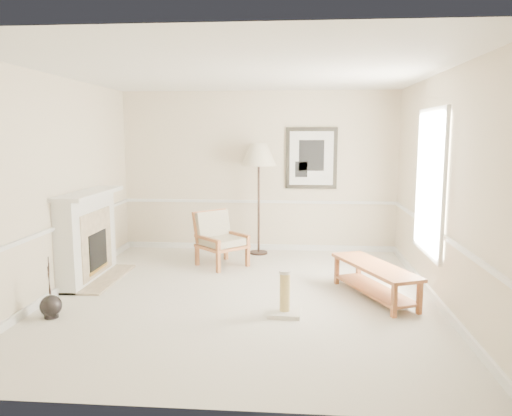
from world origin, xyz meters
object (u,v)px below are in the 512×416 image
(scratching_post, at_px, (285,301))
(floor_vase, at_px, (51,307))
(armchair, at_px, (218,236))
(bench, at_px, (375,276))
(floor_lamp, at_px, (259,158))

(scratching_post, bearing_deg, floor_vase, -172.93)
(armchair, bearing_deg, floor_vase, -166.82)
(bench, bearing_deg, scratching_post, -148.13)
(floor_vase, xyz_separation_m, armchair, (1.58, 2.54, 0.34))
(bench, relative_size, scratching_post, 2.97)
(bench, bearing_deg, floor_vase, -164.77)
(floor_vase, relative_size, bench, 0.46)
(floor_lamp, height_order, scratching_post, floor_lamp)
(floor_lamp, xyz_separation_m, scratching_post, (0.55, -3.02, -1.55))
(floor_vase, distance_m, armchair, 3.01)
(floor_vase, xyz_separation_m, scratching_post, (2.72, 0.34, 0.03))
(floor_vase, height_order, scratching_post, floor_vase)
(armchair, xyz_separation_m, bench, (2.30, -1.49, -0.18))
(floor_lamp, bearing_deg, armchair, -126.19)
(bench, distance_m, scratching_post, 1.37)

